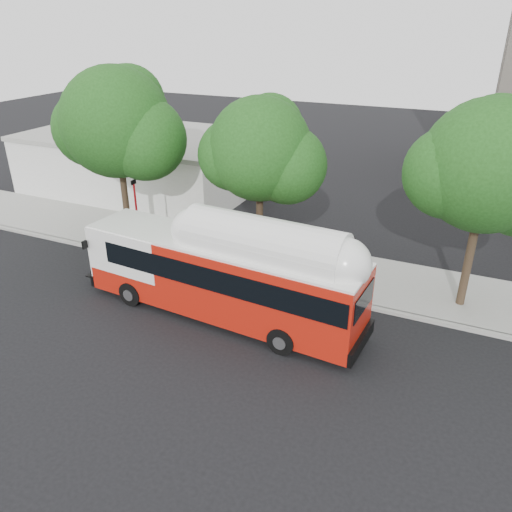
{
  "coord_description": "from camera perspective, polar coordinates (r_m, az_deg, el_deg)",
  "views": [
    {
      "loc": [
        8.56,
        -15.65,
        11.83
      ],
      "look_at": [
        0.15,
        3.0,
        1.99
      ],
      "focal_mm": 35.0,
      "sensor_mm": 36.0,
      "label": 1
    }
  ],
  "objects": [
    {
      "name": "street_tree_left",
      "position": [
        27.74,
        -14.78,
        14.01
      ],
      "size": [
        6.67,
        5.8,
        9.74
      ],
      "color": "#2D2116",
      "rests_on": "ground"
    },
    {
      "name": "street_tree_mid",
      "position": [
        24.3,
        1.39,
        11.56
      ],
      "size": [
        5.75,
        5.0,
        8.62
      ],
      "color": "#2D2116",
      "rests_on": "ground"
    },
    {
      "name": "signal_pole",
      "position": [
        27.78,
        -13.43,
        4.49
      ],
      "size": [
        0.12,
        0.39,
        4.12
      ],
      "color": "#AA1217",
      "rests_on": "ground"
    },
    {
      "name": "sidewalk",
      "position": [
        26.5,
        2.81,
        -0.68
      ],
      "size": [
        60.0,
        5.0,
        0.15
      ],
      "primitive_type": "cube",
      "color": "gray",
      "rests_on": "ground"
    },
    {
      "name": "transit_bus",
      "position": [
        21.16,
        -3.86,
        -2.53
      ],
      "size": [
        13.52,
        3.66,
        3.95
      ],
      "rotation": [
        0.0,
        0.0,
        -0.08
      ],
      "color": "#B3180C",
      "rests_on": "ground"
    },
    {
      "name": "red_curb_segment",
      "position": [
        25.57,
        -5.62,
        -1.8
      ],
      "size": [
        10.0,
        0.32,
        0.16
      ],
      "primitive_type": "cube",
      "color": "maroon",
      "rests_on": "ground"
    },
    {
      "name": "curb_strip",
      "position": [
        24.37,
        0.54,
        -3.16
      ],
      "size": [
        60.0,
        0.3,
        0.15
      ],
      "primitive_type": "cube",
      "color": "gray",
      "rests_on": "ground"
    },
    {
      "name": "street_tree_right",
      "position": [
        22.24,
        26.0,
        8.58
      ],
      "size": [
        6.21,
        5.4,
        9.18
      ],
      "color": "#2D2116",
      "rests_on": "ground"
    },
    {
      "name": "low_commercial_bldg",
      "position": [
        38.5,
        -12.79,
        10.5
      ],
      "size": [
        16.2,
        10.2,
        4.25
      ],
      "color": "silver",
      "rests_on": "ground"
    },
    {
      "name": "ground",
      "position": [
        21.41,
        -3.71,
        -7.93
      ],
      "size": [
        120.0,
        120.0,
        0.0
      ],
      "primitive_type": "plane",
      "color": "black",
      "rests_on": "ground"
    }
  ]
}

